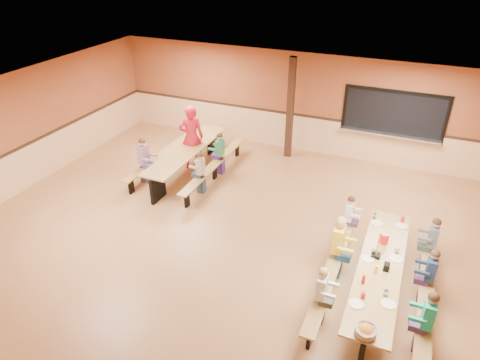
% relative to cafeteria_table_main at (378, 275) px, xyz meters
% --- Properties ---
extents(ground, '(12.00, 12.00, 0.00)m').
position_rel_cafeteria_table_main_xyz_m(ground, '(-3.08, 0.62, -0.53)').
color(ground, '#946038').
rests_on(ground, ground).
extents(room_envelope, '(12.04, 10.04, 3.02)m').
position_rel_cafeteria_table_main_xyz_m(room_envelope, '(-3.08, 0.62, 0.16)').
color(room_envelope, brown).
rests_on(room_envelope, ground).
extents(kitchen_pass_through, '(2.78, 0.28, 1.38)m').
position_rel_cafeteria_table_main_xyz_m(kitchen_pass_through, '(-0.48, 5.58, 0.96)').
color(kitchen_pass_through, black).
rests_on(kitchen_pass_through, ground).
extents(structural_post, '(0.18, 0.18, 3.00)m').
position_rel_cafeteria_table_main_xyz_m(structural_post, '(-3.28, 5.02, 0.97)').
color(structural_post, black).
rests_on(structural_post, ground).
extents(cafeteria_table_main, '(1.91, 3.70, 0.74)m').
position_rel_cafeteria_table_main_xyz_m(cafeteria_table_main, '(0.00, 0.00, 0.00)').
color(cafeteria_table_main, olive).
rests_on(cafeteria_table_main, ground).
extents(cafeteria_table_second, '(1.91, 3.70, 0.74)m').
position_rel_cafeteria_table_main_xyz_m(cafeteria_table_second, '(-5.53, 2.87, 0.00)').
color(cafeteria_table_second, olive).
rests_on(cafeteria_table_second, ground).
extents(seated_child_white_left, '(0.34, 0.28, 1.15)m').
position_rel_cafeteria_table_main_xyz_m(seated_child_white_left, '(-0.83, -0.96, 0.05)').
color(seated_child_white_left, white).
rests_on(seated_child_white_left, ground).
extents(seated_adult_yellow, '(0.42, 0.34, 1.32)m').
position_rel_cafeteria_table_main_xyz_m(seated_adult_yellow, '(-0.83, 0.33, 0.13)').
color(seated_adult_yellow, yellow).
rests_on(seated_adult_yellow, ground).
extents(seated_child_grey_left, '(0.32, 0.26, 1.10)m').
position_rel_cafeteria_table_main_xyz_m(seated_child_grey_left, '(-0.83, 1.50, 0.03)').
color(seated_child_grey_left, white).
rests_on(seated_child_grey_left, ground).
extents(seated_child_teal_right, '(0.37, 0.30, 1.20)m').
position_rel_cafeteria_table_main_xyz_m(seated_child_teal_right, '(0.83, -0.92, 0.08)').
color(seated_child_teal_right, '#1CA885').
rests_on(seated_child_teal_right, ground).
extents(seated_child_navy_right, '(0.35, 0.28, 1.16)m').
position_rel_cafeteria_table_main_xyz_m(seated_child_navy_right, '(0.83, 0.22, 0.06)').
color(seated_child_navy_right, '#1C2D4D').
rests_on(seated_child_navy_right, ground).
extents(seated_child_char_right, '(0.35, 0.28, 1.16)m').
position_rel_cafeteria_table_main_xyz_m(seated_child_char_right, '(0.83, 1.23, 0.06)').
color(seated_child_char_right, '#575963').
rests_on(seated_child_char_right, ground).
extents(seated_child_purple_sec, '(0.39, 0.32, 1.25)m').
position_rel_cafeteria_table_main_xyz_m(seated_child_purple_sec, '(-6.35, 1.99, 0.10)').
color(seated_child_purple_sec, '#8D5D81').
rests_on(seated_child_purple_sec, ground).
extents(seated_child_green_sec, '(0.36, 0.29, 1.19)m').
position_rel_cafeteria_table_main_xyz_m(seated_child_green_sec, '(-4.70, 3.23, 0.07)').
color(seated_child_green_sec, '#327D54').
rests_on(seated_child_green_sec, ground).
extents(seated_child_tan_sec, '(0.32, 0.26, 1.11)m').
position_rel_cafeteria_table_main_xyz_m(seated_child_tan_sec, '(-4.70, 2.09, 0.03)').
color(seated_child_tan_sec, tan).
rests_on(seated_child_tan_sec, ground).
extents(standing_woman, '(0.81, 0.72, 1.87)m').
position_rel_cafeteria_table_main_xyz_m(standing_woman, '(-5.57, 3.23, 0.41)').
color(standing_woman, red).
rests_on(standing_woman, ground).
extents(punch_pitcher, '(0.16, 0.16, 0.22)m').
position_rel_cafeteria_table_main_xyz_m(punch_pitcher, '(-0.03, 0.69, 0.32)').
color(punch_pitcher, red).
rests_on(punch_pitcher, cafeteria_table_main).
extents(chip_bowl, '(0.32, 0.32, 0.15)m').
position_rel_cafeteria_table_main_xyz_m(chip_bowl, '(-0.01, -1.65, 0.29)').
color(chip_bowl, orange).
rests_on(chip_bowl, cafeteria_table_main).
extents(napkin_dispenser, '(0.10, 0.14, 0.13)m').
position_rel_cafeteria_table_main_xyz_m(napkin_dispenser, '(0.10, -0.07, 0.28)').
color(napkin_dispenser, black).
rests_on(napkin_dispenser, cafeteria_table_main).
extents(condiment_mustard, '(0.06, 0.06, 0.17)m').
position_rel_cafeteria_table_main_xyz_m(condiment_mustard, '(-0.06, -0.24, 0.30)').
color(condiment_mustard, yellow).
rests_on(condiment_mustard, cafeteria_table_main).
extents(condiment_ketchup, '(0.06, 0.06, 0.17)m').
position_rel_cafeteria_table_main_xyz_m(condiment_ketchup, '(-0.22, -0.57, 0.30)').
color(condiment_ketchup, '#B2140F').
rests_on(condiment_ketchup, cafeteria_table_main).
extents(table_paddle, '(0.16, 0.16, 0.56)m').
position_rel_cafeteria_table_main_xyz_m(table_paddle, '(-0.11, 0.22, 0.35)').
color(table_paddle, black).
rests_on(table_paddle, cafeteria_table_main).
extents(place_settings, '(0.65, 3.30, 0.11)m').
position_rel_cafeteria_table_main_xyz_m(place_settings, '(0.00, 0.00, 0.27)').
color(place_settings, beige).
rests_on(place_settings, cafeteria_table_main).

